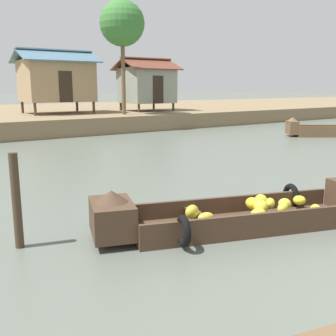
{
  "coord_description": "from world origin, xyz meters",
  "views": [
    {
      "loc": [
        -4.97,
        -0.48,
        2.57
      ],
      "look_at": [
        0.14,
        7.08,
        0.69
      ],
      "focal_mm": 42.2,
      "sensor_mm": 36.0,
      "label": 1
    }
  ],
  "objects_px": {
    "banana_boat": "(246,211)",
    "palm_tree_near": "(122,24)",
    "fishing_skiff_distant": "(333,130)",
    "stilt_house_mid_left": "(147,84)",
    "stilt_house_left": "(56,80)",
    "mooring_post": "(16,201)"
  },
  "relations": [
    {
      "from": "banana_boat",
      "to": "palm_tree_near",
      "type": "height_order",
      "value": "palm_tree_near"
    },
    {
      "from": "fishing_skiff_distant",
      "to": "palm_tree_near",
      "type": "bearing_deg",
      "value": 130.33
    },
    {
      "from": "fishing_skiff_distant",
      "to": "stilt_house_mid_left",
      "type": "distance_m",
      "value": 12.62
    },
    {
      "from": "banana_boat",
      "to": "stilt_house_mid_left",
      "type": "height_order",
      "value": "stilt_house_mid_left"
    },
    {
      "from": "banana_boat",
      "to": "stilt_house_left",
      "type": "height_order",
      "value": "stilt_house_left"
    },
    {
      "from": "banana_boat",
      "to": "stilt_house_left",
      "type": "xyz_separation_m",
      "value": [
        3.16,
        19.63,
        2.68
      ]
    },
    {
      "from": "fishing_skiff_distant",
      "to": "stilt_house_left",
      "type": "height_order",
      "value": "stilt_house_left"
    },
    {
      "from": "banana_boat",
      "to": "fishing_skiff_distant",
      "type": "relative_size",
      "value": 1.24
    },
    {
      "from": "banana_boat",
      "to": "palm_tree_near",
      "type": "xyz_separation_m",
      "value": [
        6.12,
        16.4,
        5.83
      ]
    },
    {
      "from": "stilt_house_left",
      "to": "palm_tree_near",
      "type": "relative_size",
      "value": 0.72
    },
    {
      "from": "banana_boat",
      "to": "palm_tree_near",
      "type": "distance_m",
      "value": 18.45
    },
    {
      "from": "stilt_house_left",
      "to": "palm_tree_near",
      "type": "xyz_separation_m",
      "value": [
        2.97,
        -3.23,
        3.15
      ]
    },
    {
      "from": "fishing_skiff_distant",
      "to": "mooring_post",
      "type": "distance_m",
      "value": 18.53
    },
    {
      "from": "banana_boat",
      "to": "mooring_post",
      "type": "xyz_separation_m",
      "value": [
        -3.74,
        1.37,
        0.48
      ]
    },
    {
      "from": "stilt_house_left",
      "to": "stilt_house_mid_left",
      "type": "relative_size",
      "value": 1.23
    },
    {
      "from": "stilt_house_left",
      "to": "banana_boat",
      "type": "bearing_deg",
      "value": -99.13
    },
    {
      "from": "banana_boat",
      "to": "stilt_house_mid_left",
      "type": "relative_size",
      "value": 1.47
    },
    {
      "from": "stilt_house_mid_left",
      "to": "palm_tree_near",
      "type": "relative_size",
      "value": 0.59
    },
    {
      "from": "stilt_house_mid_left",
      "to": "mooring_post",
      "type": "height_order",
      "value": "stilt_house_mid_left"
    },
    {
      "from": "stilt_house_mid_left",
      "to": "fishing_skiff_distant",
      "type": "bearing_deg",
      "value": -68.35
    },
    {
      "from": "fishing_skiff_distant",
      "to": "palm_tree_near",
      "type": "xyz_separation_m",
      "value": [
        -7.67,
        9.04,
        5.79
      ]
    },
    {
      "from": "palm_tree_near",
      "to": "mooring_post",
      "type": "bearing_deg",
      "value": -123.28
    }
  ]
}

